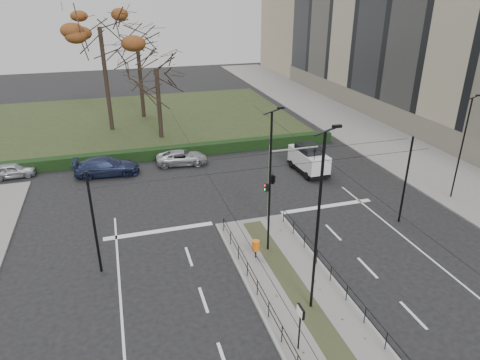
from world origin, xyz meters
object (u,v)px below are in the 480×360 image
object	(u,v)px
streetlamp_median_near	(318,223)
parked_car_third	(107,166)
rust_tree	(99,27)
streetlamp_sidewalk	(462,148)
traffic_light	(274,178)
bare_tree_near	(157,74)
white_van	(309,159)
info_panel	(300,316)
parked_car_first	(13,171)
bare_tree_center	(137,43)
litter_bin	(256,246)
streetlamp_median_far	(270,182)
parked_car_fourth	(182,158)

from	to	relation	value
streetlamp_median_near	parked_car_third	world-z (taller)	streetlamp_median_near
rust_tree	streetlamp_sidewalk	bearing A→B (deg)	-46.44
traffic_light	bare_tree_near	world-z (taller)	bare_tree_near
streetlamp_median_near	white_van	size ratio (longest dim) A/B	2.05
traffic_light	rust_tree	world-z (taller)	rust_tree
bare_tree_near	info_panel	bearing A→B (deg)	-86.50
traffic_light	streetlamp_sidewalk	bearing A→B (deg)	-2.34
streetlamp_median_near	rust_tree	size ratio (longest dim) A/B	0.64
info_panel	parked_car_third	size ratio (longest dim) A/B	0.42
parked_car_third	white_van	size ratio (longest dim) A/B	1.18
parked_car_first	bare_tree_center	distance (m)	21.27
traffic_light	parked_car_first	world-z (taller)	traffic_light
litter_bin	streetlamp_median_far	distance (m)	3.76
traffic_light	parked_car_third	bearing A→B (deg)	132.41
litter_bin	bare_tree_near	world-z (taller)	bare_tree_near
streetlamp_median_near	streetlamp_sidewalk	world-z (taller)	streetlamp_median_near
parked_car_fourth	bare_tree_near	world-z (taller)	bare_tree_near
info_panel	streetlamp_median_near	distance (m)	4.06
streetlamp_median_near	streetlamp_median_far	bearing A→B (deg)	92.88
info_panel	white_van	size ratio (longest dim) A/B	0.50
parked_car_third	streetlamp_median_far	bearing A→B (deg)	-144.45
traffic_light	parked_car_fourth	world-z (taller)	traffic_light
streetlamp_median_near	streetlamp_sidewalk	size ratio (longest dim) A/B	1.20
info_panel	parked_car_third	xyz separation A→B (m)	(-7.51, 22.37, -1.13)
white_van	bare_tree_near	xyz separation A→B (m)	(-10.81, 12.94, 5.45)
traffic_light	rust_tree	size ratio (longest dim) A/B	0.37
parked_car_first	bare_tree_near	bearing A→B (deg)	-65.16
litter_bin	bare_tree_center	distance (m)	33.68
parked_car_first	streetlamp_sidewalk	bearing A→B (deg)	-116.23
litter_bin	parked_car_first	world-z (taller)	litter_bin
litter_bin	streetlamp_sidewalk	distance (m)	17.14
streetlamp_median_near	bare_tree_center	distance (m)	37.82
bare_tree_near	rust_tree	bearing A→B (deg)	138.42
streetlamp_median_near	info_panel	bearing A→B (deg)	-126.73
parked_car_third	parked_car_fourth	bearing A→B (deg)	-80.52
traffic_light	streetlamp_median_far	distance (m)	3.84
traffic_light	parked_car_fourth	bearing A→B (deg)	108.54
parked_car_third	parked_car_fourth	size ratio (longest dim) A/B	1.17
litter_bin	streetlamp_median_near	distance (m)	6.22
traffic_light	info_panel	size ratio (longest dim) A/B	2.37
bare_tree_center	rust_tree	bearing A→B (deg)	-132.05
traffic_light	white_van	size ratio (longest dim) A/B	1.19
streetlamp_median_far	bare_tree_near	xyz separation A→B (m)	(-3.34, 23.37, 2.17)
bare_tree_center	parked_car_third	bearing A→B (deg)	-104.85
info_panel	rust_tree	bearing A→B (deg)	100.88
white_van	bare_tree_near	distance (m)	17.72
traffic_light	white_van	world-z (taller)	traffic_light
bare_tree_near	white_van	bearing A→B (deg)	-50.11
parked_car_fourth	bare_tree_near	bearing A→B (deg)	12.52
litter_bin	bare_tree_center	bearing A→B (deg)	95.93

